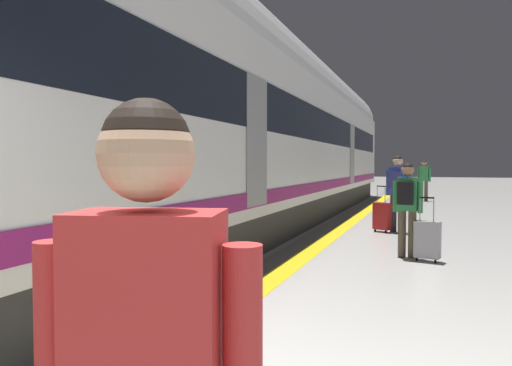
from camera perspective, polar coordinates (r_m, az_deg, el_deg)
The scene contains 9 objects.
safety_line_strip at distance 11.43m, azimuth 10.00°, elevation -5.55°, with size 0.36×80.00×0.01m, color yellow.
tactile_edge_band at distance 11.49m, azimuth 8.57°, elevation -5.51°, with size 0.54×80.00×0.01m, color slate.
high_speed_train at distance 12.09m, azimuth 0.68°, elevation 6.77°, with size 2.94×28.36×4.97m.
passenger_near at distance 8.26m, azimuth 17.62°, elevation -2.12°, with size 0.48×0.35×1.57m.
suitcase_near at distance 8.10m, azimuth 19.81°, elevation -6.38°, with size 0.42×0.31×1.03m.
passenger_mid at distance 11.29m, azimuth 16.52°, elevation -0.44°, with size 0.52×0.41×1.75m.
suitcase_mid at distance 11.29m, azimuth 14.87°, elevation -3.84°, with size 0.44×0.37×1.06m.
passenger_far at distance 21.18m, azimuth 19.45°, elevation 0.65°, with size 0.53×0.25×1.73m.
suitcase_far at distance 21.08m, azimuth 18.55°, elevation -1.21°, with size 0.41×0.29×0.97m.
Camera 1 is at (0.78, -1.15, 1.55)m, focal length 33.46 mm.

